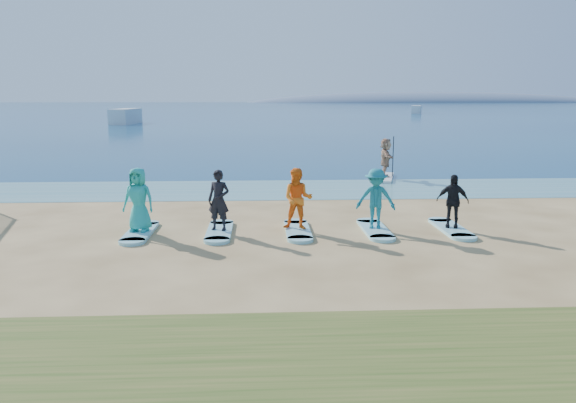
{
  "coord_description": "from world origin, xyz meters",
  "views": [
    {
      "loc": [
        -0.67,
        -12.61,
        3.88
      ],
      "look_at": [
        0.07,
        2.0,
        1.1
      ],
      "focal_mm": 35.0,
      "sensor_mm": 36.0,
      "label": 1
    }
  ],
  "objects_px": {
    "student_2": "(298,199)",
    "student_4": "(453,201)",
    "paddleboard": "(385,178)",
    "student_3": "(376,199)",
    "paddleboarder": "(386,157)",
    "student_0": "(138,200)",
    "surfboard_3": "(375,229)",
    "surfboard_4": "(451,229)",
    "boat_offshore_b": "(416,113)",
    "surfboard_1": "(219,231)",
    "surfboard_0": "(140,232)",
    "surfboard_2": "(298,230)",
    "student_1": "(219,200)",
    "boat_offshore_a": "(126,124)"
  },
  "relations": [
    {
      "from": "student_2",
      "to": "student_4",
      "type": "height_order",
      "value": "student_2"
    },
    {
      "from": "paddleboard",
      "to": "student_3",
      "type": "distance_m",
      "value": 10.54
    },
    {
      "from": "paddleboarder",
      "to": "student_0",
      "type": "distance_m",
      "value": 13.8
    },
    {
      "from": "student_2",
      "to": "surfboard_3",
      "type": "distance_m",
      "value": 2.43
    },
    {
      "from": "student_2",
      "to": "student_3",
      "type": "xyz_separation_m",
      "value": [
        2.25,
        0.0,
        -0.01
      ]
    },
    {
      "from": "student_2",
      "to": "surfboard_3",
      "type": "xyz_separation_m",
      "value": [
        2.25,
        0.0,
        -0.92
      ]
    },
    {
      "from": "student_3",
      "to": "surfboard_4",
      "type": "xyz_separation_m",
      "value": [
        2.25,
        0.0,
        -0.91
      ]
    },
    {
      "from": "surfboard_3",
      "to": "student_4",
      "type": "distance_m",
      "value": 2.39
    },
    {
      "from": "paddleboarder",
      "to": "student_0",
      "type": "height_order",
      "value": "paddleboarder"
    },
    {
      "from": "student_2",
      "to": "boat_offshore_b",
      "type": "bearing_deg",
      "value": 83.77
    },
    {
      "from": "student_0",
      "to": "surfboard_1",
      "type": "xyz_separation_m",
      "value": [
        2.25,
        0.0,
        -0.95
      ]
    },
    {
      "from": "surfboard_1",
      "to": "surfboard_4",
      "type": "bearing_deg",
      "value": 0.0
    },
    {
      "from": "surfboard_0",
      "to": "surfboard_2",
      "type": "distance_m",
      "value": 4.49
    },
    {
      "from": "student_1",
      "to": "surfboard_4",
      "type": "xyz_separation_m",
      "value": [
        6.74,
        0.0,
        -0.91
      ]
    },
    {
      "from": "student_2",
      "to": "surfboard_2",
      "type": "bearing_deg",
      "value": 0.0
    },
    {
      "from": "surfboard_0",
      "to": "surfboard_3",
      "type": "height_order",
      "value": "same"
    },
    {
      "from": "boat_offshore_b",
      "to": "surfboard_4",
      "type": "height_order",
      "value": "boat_offshore_b"
    },
    {
      "from": "surfboard_0",
      "to": "student_0",
      "type": "height_order",
      "value": "student_0"
    },
    {
      "from": "paddleboarder",
      "to": "student_4",
      "type": "relative_size",
      "value": 1.15
    },
    {
      "from": "surfboard_1",
      "to": "student_2",
      "type": "height_order",
      "value": "student_2"
    },
    {
      "from": "student_3",
      "to": "surfboard_4",
      "type": "distance_m",
      "value": 2.42
    },
    {
      "from": "surfboard_0",
      "to": "student_0",
      "type": "relative_size",
      "value": 1.22
    },
    {
      "from": "paddleboard",
      "to": "surfboard_0",
      "type": "height_order",
      "value": "paddleboard"
    },
    {
      "from": "paddleboarder",
      "to": "surfboard_0",
      "type": "bearing_deg",
      "value": 144.04
    },
    {
      "from": "surfboard_1",
      "to": "student_3",
      "type": "bearing_deg",
      "value": 0.0
    },
    {
      "from": "paddleboarder",
      "to": "student_1",
      "type": "distance_m",
      "value": 12.39
    },
    {
      "from": "student_0",
      "to": "surfboard_4",
      "type": "distance_m",
      "value": 9.04
    },
    {
      "from": "paddleboard",
      "to": "student_3",
      "type": "xyz_separation_m",
      "value": [
        -2.56,
        -10.19,
        0.9
      ]
    },
    {
      "from": "boat_offshore_a",
      "to": "surfboard_2",
      "type": "height_order",
      "value": "boat_offshore_a"
    },
    {
      "from": "student_3",
      "to": "student_4",
      "type": "bearing_deg",
      "value": 12.28
    },
    {
      "from": "student_2",
      "to": "student_3",
      "type": "distance_m",
      "value": 2.25
    },
    {
      "from": "surfboard_2",
      "to": "paddleboarder",
      "type": "bearing_deg",
      "value": 64.73
    },
    {
      "from": "student_1",
      "to": "surfboard_4",
      "type": "height_order",
      "value": "student_1"
    },
    {
      "from": "boat_offshore_b",
      "to": "surfboard_3",
      "type": "distance_m",
      "value": 110.04
    },
    {
      "from": "boat_offshore_b",
      "to": "student_2",
      "type": "height_order",
      "value": "student_2"
    },
    {
      "from": "student_0",
      "to": "surfboard_4",
      "type": "bearing_deg",
      "value": 11.03
    },
    {
      "from": "surfboard_1",
      "to": "student_1",
      "type": "relative_size",
      "value": 1.27
    },
    {
      "from": "paddleboard",
      "to": "student_2",
      "type": "xyz_separation_m",
      "value": [
        -4.81,
        -10.19,
        0.91
      ]
    },
    {
      "from": "surfboard_1",
      "to": "student_2",
      "type": "bearing_deg",
      "value": 0.0
    },
    {
      "from": "paddleboarder",
      "to": "surfboard_3",
      "type": "xyz_separation_m",
      "value": [
        -2.56,
        -10.19,
        -0.97
      ]
    },
    {
      "from": "paddleboarder",
      "to": "student_3",
      "type": "bearing_deg",
      "value": 172.32
    },
    {
      "from": "paddleboarder",
      "to": "surfboard_3",
      "type": "height_order",
      "value": "paddleboarder"
    },
    {
      "from": "surfboard_0",
      "to": "student_1",
      "type": "xyz_separation_m",
      "value": [
        2.25,
        0.0,
        0.91
      ]
    },
    {
      "from": "boat_offshore_a",
      "to": "surfboard_3",
      "type": "relative_size",
      "value": 3.34
    },
    {
      "from": "boat_offshore_b",
      "to": "student_3",
      "type": "bearing_deg",
      "value": -86.98
    },
    {
      "from": "student_0",
      "to": "student_2",
      "type": "distance_m",
      "value": 4.49
    },
    {
      "from": "student_1",
      "to": "boat_offshore_b",
      "type": "bearing_deg",
      "value": 88.61
    },
    {
      "from": "boat_offshore_b",
      "to": "surfboard_4",
      "type": "xyz_separation_m",
      "value": [
        -28.46,
        -105.67,
        0.04
      ]
    },
    {
      "from": "boat_offshore_b",
      "to": "surfboard_3",
      "type": "relative_size",
      "value": 2.4
    },
    {
      "from": "paddleboarder",
      "to": "student_3",
      "type": "distance_m",
      "value": 10.51
    }
  ]
}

